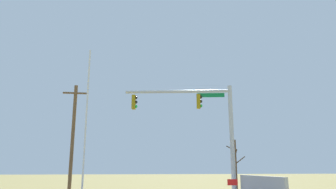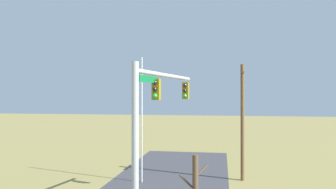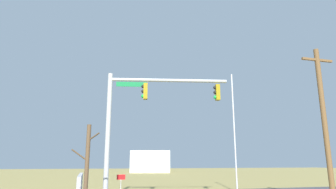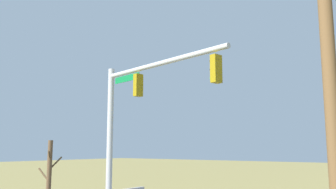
{
  "view_description": "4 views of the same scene",
  "coord_description": "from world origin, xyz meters",
  "views": [
    {
      "loc": [
        -3.97,
        -19.47,
        1.79
      ],
      "look_at": [
        -1.02,
        0.21,
        6.43
      ],
      "focal_mm": 33.83,
      "sensor_mm": 36.0,
      "label": 1
    },
    {
      "loc": [
        15.35,
        3.6,
        5.85
      ],
      "look_at": [
        -0.27,
        0.96,
        5.9
      ],
      "focal_mm": 34.55,
      "sensor_mm": 36.0,
      "label": 2
    },
    {
      "loc": [
        4.2,
        17.5,
        2.03
      ],
      "look_at": [
        -0.15,
        1.18,
        5.9
      ],
      "focal_mm": 31.57,
      "sensor_mm": 36.0,
      "label": 3
    },
    {
      "loc": [
        -9.05,
        12.06,
        3.49
      ],
      "look_at": [
        -1.12,
        1.49,
        5.44
      ],
      "focal_mm": 38.73,
      "sensor_mm": 36.0,
      "label": 4
    }
  ],
  "objects": [
    {
      "name": "retaining_fence",
      "position": [
        4.54,
        -0.65,
        0.67
      ],
      "size": [
        0.2,
        6.18,
        1.34
      ],
      "primitive_type": "cube",
      "color": "#A8A8AD",
      "rests_on": "ground_plane"
    },
    {
      "name": "signal_mast",
      "position": [
        1.38,
        0.59,
        5.0
      ],
      "size": [
        7.04,
        1.61,
        7.18
      ],
      "color": "#B2B5BA",
      "rests_on": "ground_plane"
    },
    {
      "name": "flagpole",
      "position": [
        -5.87,
        -1.79,
        4.22
      ],
      "size": [
        0.1,
        0.1,
        8.43
      ],
      "primitive_type": "cylinder",
      "color": "silver",
      "rests_on": "ground_plane"
    },
    {
      "name": "utility_pole",
      "position": [
        -7.49,
        4.95,
        4.17
      ],
      "size": [
        1.9,
        0.26,
        8.01
      ],
      "color": "brown",
      "rests_on": "ground_plane"
    },
    {
      "name": "bare_tree",
      "position": [
        4.22,
        2.67,
        1.96
      ],
      "size": [
        1.27,
        1.02,
        3.8
      ],
      "color": "brown",
      "rests_on": "ground_plane"
    },
    {
      "name": "open_sign",
      "position": [
        2.01,
        -2.73,
        0.91
      ],
      "size": [
        0.56,
        0.04,
        1.22
      ],
      "color": "silver",
      "rests_on": "ground_plane"
    }
  ]
}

